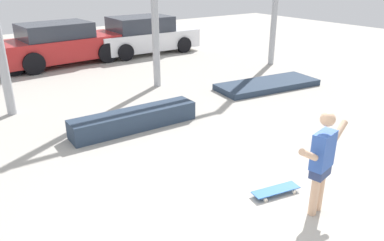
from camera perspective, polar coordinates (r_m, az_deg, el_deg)
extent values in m
plane|color=#B2ADA3|center=(5.62, 6.92, -11.54)|extent=(36.00, 36.00, 0.00)
cylinder|color=#DBAD89|center=(5.32, 18.21, -10.34)|extent=(0.11, 0.11, 0.69)
cylinder|color=#DBAD89|center=(5.44, 18.92, -9.64)|extent=(0.11, 0.11, 0.69)
cube|color=navy|center=(5.24, 18.95, -7.30)|extent=(0.34, 0.23, 0.15)
cube|color=#3359B2|center=(5.10, 19.36, -4.30)|extent=(0.39, 0.25, 0.50)
sphere|color=#DBAD89|center=(4.94, 19.99, 0.21)|extent=(0.19, 0.19, 0.19)
cylinder|color=#DBAD89|center=(4.71, 17.37, -5.03)|extent=(0.45, 0.17, 0.30)
cylinder|color=#DBAD89|center=(5.43, 21.33, -1.91)|extent=(0.45, 0.17, 0.30)
cube|color=#2D66B2|center=(5.76, 12.65, -10.26)|extent=(0.77, 0.35, 0.01)
cylinder|color=silver|center=(5.99, 13.98, -9.50)|extent=(0.06, 0.04, 0.05)
cylinder|color=silver|center=(5.85, 15.28, -10.46)|extent=(0.06, 0.04, 0.05)
cylinder|color=silver|center=(5.72, 9.88, -10.75)|extent=(0.06, 0.04, 0.05)
cylinder|color=silver|center=(5.58, 11.14, -11.81)|extent=(0.06, 0.04, 0.05)
cube|color=#28384C|center=(7.87, -8.71, 0.15)|extent=(2.70, 0.61, 0.39)
cube|color=#28384C|center=(10.80, 11.41, 5.38)|extent=(3.07, 1.48, 0.16)
cylinder|color=black|center=(14.68, -26.77, 8.85)|extent=(0.67, 0.24, 0.67)
cylinder|color=black|center=(13.00, -25.67, 7.59)|extent=(0.67, 0.24, 0.67)
cube|color=red|center=(14.02, -19.18, 10.39)|extent=(4.24, 1.98, 0.73)
cube|color=#2D333D|center=(13.87, -20.15, 12.76)|extent=(2.38, 1.71, 0.51)
cylinder|color=black|center=(15.28, -15.74, 10.87)|extent=(0.71, 0.27, 0.70)
cylinder|color=black|center=(13.82, -12.82, 10.03)|extent=(0.71, 0.27, 0.70)
cylinder|color=black|center=(14.45, -25.04, 9.03)|extent=(0.71, 0.27, 0.70)
cylinder|color=black|center=(12.90, -23.00, 8.00)|extent=(0.71, 0.27, 0.70)
cube|color=white|center=(15.29, -7.19, 12.11)|extent=(4.13, 1.78, 0.68)
cube|color=#2D333D|center=(15.12, -7.87, 14.37)|extent=(2.28, 1.63, 0.56)
cylinder|color=black|center=(16.67, -4.63, 12.31)|extent=(0.61, 0.23, 0.61)
cylinder|color=black|center=(15.24, -1.29, 11.46)|extent=(0.61, 0.23, 0.61)
cylinder|color=black|center=(15.56, -12.89, 11.14)|extent=(0.61, 0.23, 0.61)
cylinder|color=black|center=(14.02, -10.13, 10.20)|extent=(0.61, 0.23, 0.61)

